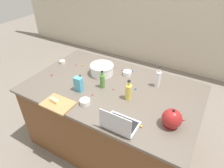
# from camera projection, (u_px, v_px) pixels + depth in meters

# --- Properties ---
(ground_plane) EXTENTS (12.00, 12.00, 0.00)m
(ground_plane) POSITION_uv_depth(u_px,v_px,m) (112.00, 140.00, 2.76)
(ground_plane) COLOR slate
(wall_back) EXTENTS (8.00, 0.10, 2.60)m
(wall_back) POSITION_uv_depth(u_px,v_px,m) (175.00, 6.00, 3.76)
(wall_back) COLOR beige
(wall_back) RESTS_ON ground
(island_counter) EXTENTS (1.97, 1.23, 0.90)m
(island_counter) POSITION_uv_depth(u_px,v_px,m) (112.00, 116.00, 2.51)
(island_counter) COLOR brown
(island_counter) RESTS_ON ground
(laptop) EXTENTS (0.31, 0.23, 0.22)m
(laptop) POSITION_uv_depth(u_px,v_px,m) (119.00, 124.00, 1.73)
(laptop) COLOR #B7B7BC
(laptop) RESTS_ON island_counter
(mixing_bowl_large) EXTENTS (0.29, 0.29, 0.13)m
(mixing_bowl_large) POSITION_uv_depth(u_px,v_px,m) (102.00, 69.00, 2.47)
(mixing_bowl_large) COLOR white
(mixing_bowl_large) RESTS_ON island_counter
(bottle_vinegar) EXTENTS (0.06, 0.06, 0.25)m
(bottle_vinegar) POSITION_uv_depth(u_px,v_px,m) (158.00, 79.00, 2.22)
(bottle_vinegar) COLOR white
(bottle_vinegar) RESTS_ON island_counter
(bottle_oil) EXTENTS (0.07, 0.07, 0.23)m
(bottle_oil) POSITION_uv_depth(u_px,v_px,m) (128.00, 92.00, 2.04)
(bottle_oil) COLOR #DBC64C
(bottle_oil) RESTS_ON island_counter
(bottle_olive) EXTENTS (0.06, 0.06, 0.21)m
(bottle_olive) POSITION_uv_depth(u_px,v_px,m) (102.00, 81.00, 2.22)
(bottle_olive) COLOR #4C8C38
(bottle_olive) RESTS_ON island_counter
(kettle) EXTENTS (0.21, 0.18, 0.20)m
(kettle) POSITION_uv_depth(u_px,v_px,m) (172.00, 119.00, 1.73)
(kettle) COLOR maroon
(kettle) RESTS_ON island_counter
(cutting_board) EXTENTS (0.32, 0.22, 0.02)m
(cutting_board) POSITION_uv_depth(u_px,v_px,m) (58.00, 104.00, 2.00)
(cutting_board) COLOR #AD7F4C
(cutting_board) RESTS_ON island_counter
(butter_stick_left) EXTENTS (0.11, 0.05, 0.04)m
(butter_stick_left) POSITION_uv_depth(u_px,v_px,m) (54.00, 100.00, 2.01)
(butter_stick_left) COLOR #F4E58C
(butter_stick_left) RESTS_ON cutting_board
(ramekin_small) EXTENTS (0.11, 0.11, 0.05)m
(ramekin_small) POSITION_uv_depth(u_px,v_px,m) (85.00, 102.00, 2.00)
(ramekin_small) COLOR white
(ramekin_small) RESTS_ON island_counter
(ramekin_medium) EXTENTS (0.08, 0.08, 0.04)m
(ramekin_medium) POSITION_uv_depth(u_px,v_px,m) (62.00, 62.00, 2.72)
(ramekin_medium) COLOR beige
(ramekin_medium) RESTS_ON island_counter
(ramekin_wide) EXTENTS (0.10, 0.10, 0.05)m
(ramekin_wide) POSITION_uv_depth(u_px,v_px,m) (127.00, 73.00, 2.47)
(ramekin_wide) COLOR white
(ramekin_wide) RESTS_ON island_counter
(kitchen_timer) EXTENTS (0.07, 0.07, 0.08)m
(kitchen_timer) POSITION_uv_depth(u_px,v_px,m) (80.00, 78.00, 2.35)
(kitchen_timer) COLOR #B2B2B7
(kitchen_timer) RESTS_ON island_counter
(candy_bag) EXTENTS (0.09, 0.06, 0.17)m
(candy_bag) POSITION_uv_depth(u_px,v_px,m) (79.00, 84.00, 2.16)
(candy_bag) COLOR #4CA5CC
(candy_bag) RESTS_ON island_counter
(candy_0) EXTENTS (0.02, 0.02, 0.02)m
(candy_0) POSITION_uv_depth(u_px,v_px,m) (122.00, 70.00, 2.56)
(candy_0) COLOR red
(candy_0) RESTS_ON island_counter
(candy_1) EXTENTS (0.02, 0.02, 0.02)m
(candy_1) POSITION_uv_depth(u_px,v_px,m) (133.00, 71.00, 2.54)
(candy_1) COLOR blue
(candy_1) RESTS_ON island_counter
(candy_2) EXTENTS (0.01, 0.01, 0.01)m
(candy_2) POSITION_uv_depth(u_px,v_px,m) (113.00, 89.00, 2.21)
(candy_2) COLOR red
(candy_2) RESTS_ON island_counter
(candy_3) EXTENTS (0.02, 0.02, 0.02)m
(candy_3) POSITION_uv_depth(u_px,v_px,m) (136.00, 89.00, 2.22)
(candy_3) COLOR blue
(candy_3) RESTS_ON island_counter
(candy_4) EXTENTS (0.02, 0.02, 0.02)m
(candy_4) POSITION_uv_depth(u_px,v_px,m) (141.00, 126.00, 1.75)
(candy_4) COLOR yellow
(candy_4) RESTS_ON island_counter
(candy_5) EXTENTS (0.02, 0.02, 0.02)m
(candy_5) POSITION_uv_depth(u_px,v_px,m) (52.00, 75.00, 2.47)
(candy_5) COLOR red
(candy_5) RESTS_ON island_counter
(candy_6) EXTENTS (0.02, 0.02, 0.02)m
(candy_6) POSITION_uv_depth(u_px,v_px,m) (82.00, 65.00, 2.68)
(candy_6) COLOR yellow
(candy_6) RESTS_ON island_counter
(candy_7) EXTENTS (0.02, 0.02, 0.02)m
(candy_7) POSITION_uv_depth(u_px,v_px,m) (76.00, 65.00, 2.68)
(candy_7) COLOR #CC3399
(candy_7) RESTS_ON island_counter
(candy_8) EXTENTS (0.01, 0.01, 0.01)m
(candy_8) POSITION_uv_depth(u_px,v_px,m) (92.00, 95.00, 2.13)
(candy_8) COLOR red
(candy_8) RESTS_ON island_counter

